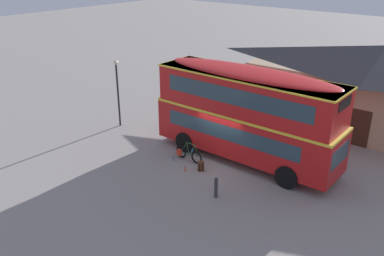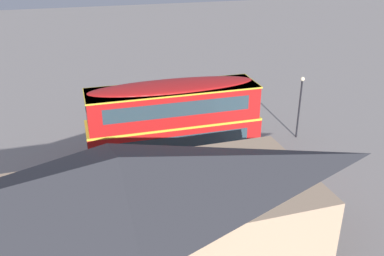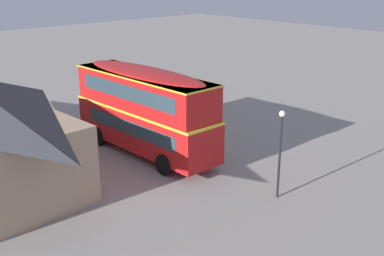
{
  "view_description": "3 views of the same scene",
  "coord_description": "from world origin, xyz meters",
  "px_view_note": "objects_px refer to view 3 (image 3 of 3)",
  "views": [
    {
      "loc": [
        10.71,
        -15.62,
        9.82
      ],
      "look_at": [
        -1.1,
        -1.23,
        1.91
      ],
      "focal_mm": 38.48,
      "sensor_mm": 36.0,
      "label": 1
    },
    {
      "loc": [
        5.55,
        21.93,
        12.06
      ],
      "look_at": [
        -0.44,
        0.36,
        1.8
      ],
      "focal_mm": 39.59,
      "sensor_mm": 36.0,
      "label": 2
    },
    {
      "loc": [
        -19.58,
        16.1,
        9.98
      ],
      "look_at": [
        -1.66,
        -0.53,
        1.78
      ],
      "focal_mm": 45.16,
      "sensor_mm": 36.0,
      "label": 3
    }
  ],
  "objects_px": {
    "double_decker_bus": "(145,108)",
    "kerb_bollard": "(185,126)",
    "backpack_on_ground": "(189,143)",
    "water_bottle_red_squeeze": "(202,146)",
    "water_bottle_blue_sports": "(211,153)",
    "touring_bicycle": "(198,149)",
    "street_lamp": "(280,144)"
  },
  "relations": [
    {
      "from": "street_lamp",
      "to": "kerb_bollard",
      "type": "bearing_deg",
      "value": -16.66
    },
    {
      "from": "water_bottle_blue_sports",
      "to": "water_bottle_red_squeeze",
      "type": "relative_size",
      "value": 0.87
    },
    {
      "from": "water_bottle_red_squeeze",
      "to": "kerb_bollard",
      "type": "distance_m",
      "value": 2.74
    },
    {
      "from": "touring_bicycle",
      "to": "backpack_on_ground",
      "type": "distance_m",
      "value": 1.29
    },
    {
      "from": "backpack_on_ground",
      "to": "water_bottle_red_squeeze",
      "type": "bearing_deg",
      "value": -137.08
    },
    {
      "from": "touring_bicycle",
      "to": "water_bottle_blue_sports",
      "type": "bearing_deg",
      "value": -134.09
    },
    {
      "from": "backpack_on_ground",
      "to": "water_bottle_blue_sports",
      "type": "xyz_separation_m",
      "value": [
        -1.73,
        -0.1,
        -0.17
      ]
    },
    {
      "from": "double_decker_bus",
      "to": "kerb_bollard",
      "type": "distance_m",
      "value": 4.5
    },
    {
      "from": "touring_bicycle",
      "to": "kerb_bollard",
      "type": "height_order",
      "value": "touring_bicycle"
    },
    {
      "from": "backpack_on_ground",
      "to": "street_lamp",
      "type": "bearing_deg",
      "value": 169.64
    },
    {
      "from": "backpack_on_ground",
      "to": "street_lamp",
      "type": "relative_size",
      "value": 0.13
    },
    {
      "from": "touring_bicycle",
      "to": "double_decker_bus",
      "type": "bearing_deg",
      "value": 41.27
    },
    {
      "from": "double_decker_bus",
      "to": "backpack_on_ground",
      "type": "relative_size",
      "value": 18.38
    },
    {
      "from": "backpack_on_ground",
      "to": "touring_bicycle",
      "type": "bearing_deg",
      "value": 160.37
    },
    {
      "from": "street_lamp",
      "to": "double_decker_bus",
      "type": "bearing_deg",
      "value": 6.81
    },
    {
      "from": "water_bottle_blue_sports",
      "to": "kerb_bollard",
      "type": "relative_size",
      "value": 0.22
    },
    {
      "from": "touring_bicycle",
      "to": "water_bottle_blue_sports",
      "type": "relative_size",
      "value": 8.15
    },
    {
      "from": "double_decker_bus",
      "to": "water_bottle_red_squeeze",
      "type": "xyz_separation_m",
      "value": [
        -1.55,
        -2.89,
        -2.53
      ]
    },
    {
      "from": "water_bottle_blue_sports",
      "to": "water_bottle_red_squeeze",
      "type": "xyz_separation_m",
      "value": [
        1.17,
        -0.42,
        0.02
      ]
    },
    {
      "from": "double_decker_bus",
      "to": "touring_bicycle",
      "type": "relative_size",
      "value": 5.61
    },
    {
      "from": "touring_bicycle",
      "to": "kerb_bollard",
      "type": "relative_size",
      "value": 1.78
    },
    {
      "from": "double_decker_bus",
      "to": "kerb_bollard",
      "type": "bearing_deg",
      "value": -75.47
    },
    {
      "from": "double_decker_bus",
      "to": "water_bottle_blue_sports",
      "type": "height_order",
      "value": "double_decker_bus"
    },
    {
      "from": "touring_bicycle",
      "to": "street_lamp",
      "type": "height_order",
      "value": "street_lamp"
    },
    {
      "from": "double_decker_bus",
      "to": "backpack_on_ground",
      "type": "xyz_separation_m",
      "value": [
        -0.99,
        -2.37,
        -2.37
      ]
    },
    {
      "from": "backpack_on_ground",
      "to": "water_bottle_blue_sports",
      "type": "relative_size",
      "value": 2.49
    },
    {
      "from": "double_decker_bus",
      "to": "water_bottle_red_squeeze",
      "type": "distance_m",
      "value": 4.14
    },
    {
      "from": "street_lamp",
      "to": "kerb_bollard",
      "type": "xyz_separation_m",
      "value": [
        9.42,
        -2.82,
        -2.08
      ]
    },
    {
      "from": "water_bottle_red_squeeze",
      "to": "kerb_bollard",
      "type": "bearing_deg",
      "value": -20.2
    },
    {
      "from": "double_decker_bus",
      "to": "water_bottle_blue_sports",
      "type": "distance_m",
      "value": 4.47
    },
    {
      "from": "double_decker_bus",
      "to": "kerb_bollard",
      "type": "height_order",
      "value": "double_decker_bus"
    },
    {
      "from": "double_decker_bus",
      "to": "touring_bicycle",
      "type": "bearing_deg",
      "value": -138.73
    }
  ]
}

